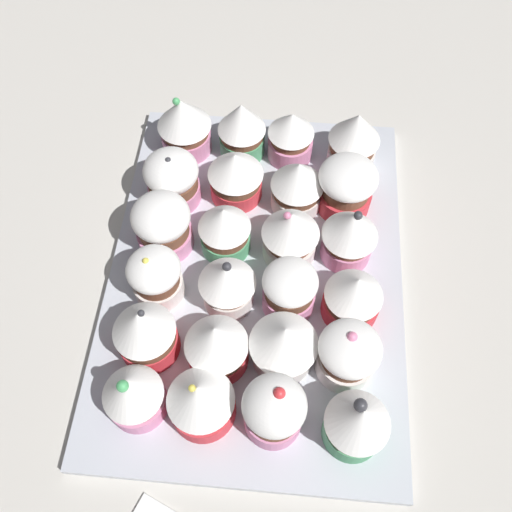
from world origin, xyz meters
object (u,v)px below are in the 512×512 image
object	(u,v)px
cupcake_19	(347,186)
cupcake_23	(357,423)
cupcake_2	(162,224)
cupcake_12	(291,135)
cupcake_14	(290,234)
cupcake_5	(133,393)
cupcake_20	(350,234)
cupcake_7	(236,175)
cupcake_13	(297,185)
cupcake_10	(216,344)
cupcake_8	(225,229)
cupcake_16	(284,344)
baking_tray	(256,273)
cupcake_6	(242,129)
cupcake_22	(348,354)
cupcake_15	(289,290)
cupcake_9	(227,284)
cupcake_3	(156,277)
cupcake_1	(172,179)
cupcake_17	(274,410)
cupcake_18	(354,139)
cupcake_11	(201,400)
cupcake_0	(184,125)
cupcake_21	(353,296)

from	to	relation	value
cupcake_19	cupcake_23	bearing A→B (deg)	2.19
cupcake_2	cupcake_12	size ratio (longest dim) A/B	1.03
cupcake_12	cupcake_14	world-z (taller)	cupcake_14
cupcake_5	cupcake_20	bearing A→B (deg)	133.73
cupcake_7	cupcake_13	xyz separation A→B (cm)	(0.86, 6.95, 0.10)
cupcake_5	cupcake_10	world-z (taller)	same
cupcake_14	cupcake_8	bearing A→B (deg)	-91.80
cupcake_16	cupcake_23	bearing A→B (deg)	45.36
baking_tray	cupcake_19	world-z (taller)	cupcake_19
cupcake_6	cupcake_22	distance (cm)	29.37
cupcake_6	cupcake_22	bearing A→B (deg)	25.35
cupcake_15	cupcake_2	bearing A→B (deg)	-114.98
cupcake_9	cupcake_13	size ratio (longest dim) A/B	1.00
cupcake_2	cupcake_3	world-z (taller)	cupcake_2
cupcake_1	cupcake_17	xyz separation A→B (cm)	(24.87, 13.13, 0.50)
cupcake_15	cupcake_18	distance (cm)	20.59
cupcake_8	cupcake_11	size ratio (longest dim) A/B	0.94
cupcake_3	cupcake_13	size ratio (longest dim) A/B	0.94
cupcake_6	cupcake_20	distance (cm)	18.55
cupcake_6	cupcake_9	bearing A→B (deg)	1.65
cupcake_14	cupcake_22	distance (cm)	13.95
cupcake_7	cupcake_11	distance (cm)	25.51
cupcake_5	cupcake_10	bearing A→B (deg)	127.06
cupcake_1	cupcake_16	world-z (taller)	cupcake_16
cupcake_14	cupcake_15	size ratio (longest dim) A/B	1.15
baking_tray	cupcake_20	xyz separation A→B (cm)	(-2.92, 9.53, 4.48)
cupcake_10	cupcake_22	distance (cm)	12.27
cupcake_23	cupcake_12	bearing A→B (deg)	-167.08
cupcake_0	cupcake_9	size ratio (longest dim) A/B	1.13
cupcake_20	cupcake_22	bearing A→B (deg)	-0.33
cupcake_18	cupcake_1	bearing A→B (deg)	-71.08
cupcake_12	cupcake_14	size ratio (longest dim) A/B	0.90
cupcake_2	cupcake_5	world-z (taller)	cupcake_5
cupcake_11	cupcake_12	size ratio (longest dim) A/B	1.07
cupcake_8	cupcake_15	size ratio (longest dim) A/B	1.05
cupcake_15	cupcake_21	bearing A→B (deg)	88.68
cupcake_3	cupcake_22	distance (cm)	20.37
cupcake_10	cupcake_19	world-z (taller)	cupcake_10
cupcake_13	cupcake_20	size ratio (longest dim) A/B	0.92
cupcake_15	cupcake_8	bearing A→B (deg)	-132.07
cupcake_6	cupcake_18	world-z (taller)	cupcake_18
cupcake_14	cupcake_23	xyz separation A→B (cm)	(18.92, 6.81, 0.14)
cupcake_9	cupcake_0	bearing A→B (deg)	-160.03
cupcake_17	cupcake_20	size ratio (longest dim) A/B	1.03
cupcake_16	cupcake_7	bearing A→B (deg)	-161.51
cupcake_3	cupcake_18	world-z (taller)	cupcake_18
cupcake_1	cupcake_22	world-z (taller)	cupcake_1
baking_tray	cupcake_21	xyz separation A→B (cm)	(3.93, 9.97, 4.01)
cupcake_8	cupcake_11	distance (cm)	18.25
baking_tray	cupcake_23	size ratio (longest dim) A/B	5.49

